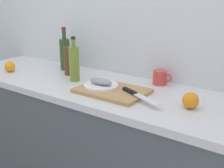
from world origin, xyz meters
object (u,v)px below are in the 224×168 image
object	(u,v)px
chef_knife	(136,94)
olive_oil_bottle	(74,63)
wine_bottle	(65,53)
white_plate	(101,86)
orange_0	(10,67)
coffee_mug_0	(160,77)
pepper_mill	(68,61)
cutting_board	(112,91)
fish_fillet	(101,81)

from	to	relation	value
chef_knife	olive_oil_bottle	size ratio (longest dim) A/B	0.98
wine_bottle	white_plate	bearing A→B (deg)	-24.34
white_plate	orange_0	world-z (taller)	orange_0
coffee_mug_0	olive_oil_bottle	bearing A→B (deg)	-153.68
pepper_mill	wine_bottle	bearing A→B (deg)	141.01
olive_oil_bottle	pepper_mill	bearing A→B (deg)	149.19
cutting_board	coffee_mug_0	size ratio (longest dim) A/B	3.19
pepper_mill	fish_fillet	bearing A→B (deg)	-18.88
cutting_board	fish_fillet	xyz separation A→B (m)	(-0.08, -0.00, 0.04)
cutting_board	pepper_mill	world-z (taller)	pepper_mill
chef_knife	fish_fillet	bearing A→B (deg)	-159.45
white_plate	olive_oil_bottle	distance (m)	0.27
coffee_mug_0	pepper_mill	world-z (taller)	pepper_mill
fish_fillet	coffee_mug_0	world-z (taller)	coffee_mug_0
white_plate	fish_fillet	bearing A→B (deg)	0.00
chef_knife	wine_bottle	size ratio (longest dim) A/B	0.90
fish_fillet	olive_oil_bottle	distance (m)	0.26
coffee_mug_0	chef_knife	bearing A→B (deg)	-89.21
fish_fillet	olive_oil_bottle	xyz separation A→B (m)	(-0.25, 0.05, 0.06)
white_plate	coffee_mug_0	bearing A→B (deg)	51.37
wine_bottle	coffee_mug_0	xyz separation A→B (m)	(0.73, 0.07, -0.08)
cutting_board	coffee_mug_0	distance (m)	0.33
chef_knife	olive_oil_bottle	world-z (taller)	olive_oil_bottle
wine_bottle	coffee_mug_0	bearing A→B (deg)	5.40
white_plate	fish_fillet	world-z (taller)	fish_fillet
white_plate	orange_0	distance (m)	0.78
fish_fillet	pepper_mill	size ratio (longest dim) A/B	0.77
wine_bottle	coffee_mug_0	size ratio (longest dim) A/B	2.52
cutting_board	olive_oil_bottle	size ratio (longest dim) A/B	1.38
cutting_board	chef_knife	bearing A→B (deg)	-5.51
pepper_mill	coffee_mug_0	bearing A→B (deg)	14.96
chef_knife	cutting_board	bearing A→B (deg)	-162.27
white_plate	olive_oil_bottle	size ratio (longest dim) A/B	0.70
chef_knife	wine_bottle	world-z (taller)	wine_bottle
white_plate	cutting_board	bearing A→B (deg)	3.41
cutting_board	olive_oil_bottle	distance (m)	0.35
olive_oil_bottle	wine_bottle	xyz separation A→B (m)	(-0.25, 0.17, 0.00)
chef_knife	coffee_mug_0	bearing A→B (deg)	114.03
coffee_mug_0	pepper_mill	bearing A→B (deg)	-165.04
cutting_board	white_plate	world-z (taller)	white_plate
white_plate	wine_bottle	bearing A→B (deg)	155.66
cutting_board	wine_bottle	distance (m)	0.62
fish_fillet	olive_oil_bottle	size ratio (longest dim) A/B	0.53
cutting_board	white_plate	distance (m)	0.08
cutting_board	orange_0	world-z (taller)	orange_0
pepper_mill	olive_oil_bottle	bearing A→B (deg)	-30.81
chef_knife	orange_0	bearing A→B (deg)	-154.53
white_plate	olive_oil_bottle	bearing A→B (deg)	168.02
cutting_board	olive_oil_bottle	xyz separation A→B (m)	(-0.33, 0.05, 0.11)
white_plate	orange_0	bearing A→B (deg)	-176.26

